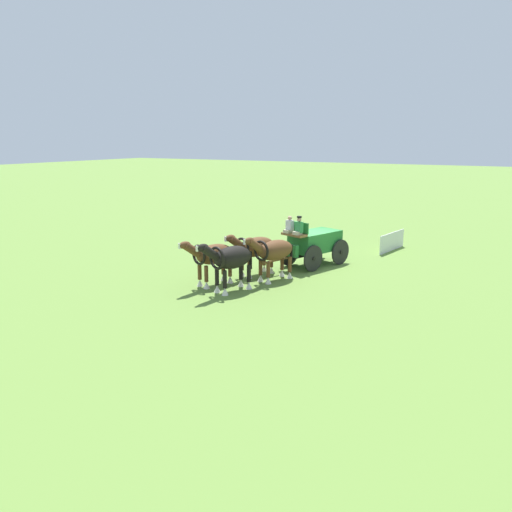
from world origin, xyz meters
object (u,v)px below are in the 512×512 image
(show_wagon, at_px, (313,242))
(draft_horse_rear_near, at_px, (273,252))
(draft_horse_rear_off, at_px, (255,248))
(draft_horse_lead_off, at_px, (212,256))
(draft_horse_lead_near, at_px, (231,259))

(show_wagon, xyz_separation_m, draft_horse_rear_near, (3.56, -0.53, 0.14))
(draft_horse_rear_off, xyz_separation_m, draft_horse_lead_off, (2.47, -0.84, 0.02))
(draft_horse_rear_near, xyz_separation_m, draft_horse_rear_off, (-0.42, -1.23, -0.04))
(draft_horse_rear_near, height_order, draft_horse_rear_off, draft_horse_rear_near)
(show_wagon, relative_size, draft_horse_rear_near, 1.90)
(draft_horse_lead_near, distance_m, draft_horse_lead_off, 1.30)
(show_wagon, height_order, draft_horse_rear_near, show_wagon)
(show_wagon, relative_size, draft_horse_lead_off, 1.95)
(draft_horse_rear_near, height_order, draft_horse_lead_off, draft_horse_rear_near)
(draft_horse_rear_off, bearing_deg, draft_horse_rear_near, 71.07)
(show_wagon, distance_m, draft_horse_rear_near, 3.60)
(draft_horse_lead_off, bearing_deg, draft_horse_lead_near, 71.71)
(show_wagon, xyz_separation_m, draft_horse_lead_near, (6.01, -1.37, 0.20))
(show_wagon, xyz_separation_m, draft_horse_rear_off, (3.13, -1.76, 0.10))
(show_wagon, distance_m, draft_horse_rear_off, 3.60)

